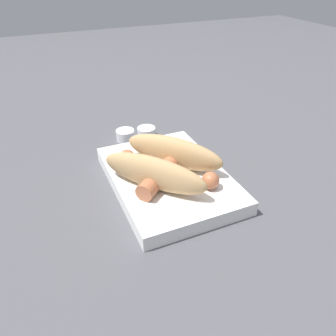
# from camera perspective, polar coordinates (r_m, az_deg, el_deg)

# --- Properties ---
(ground_plane) EXTENTS (3.00, 3.00, 0.00)m
(ground_plane) POSITION_cam_1_polar(r_m,az_deg,el_deg) (0.61, 0.00, -2.88)
(ground_plane) COLOR #4C4C51
(food_tray) EXTENTS (0.28, 0.20, 0.03)m
(food_tray) POSITION_cam_1_polar(r_m,az_deg,el_deg) (0.60, 0.00, -1.85)
(food_tray) COLOR white
(food_tray) RESTS_ON ground_plane
(bread_roll) EXTENTS (0.22, 0.21, 0.06)m
(bread_roll) POSITION_cam_1_polar(r_m,az_deg,el_deg) (0.57, -0.68, 1.06)
(bread_roll) COLOR tan
(bread_roll) RESTS_ON food_tray
(sausage) EXTENTS (0.16, 0.15, 0.03)m
(sausage) POSITION_cam_1_polar(r_m,az_deg,el_deg) (0.58, -0.24, -0.07)
(sausage) COLOR #B26642
(sausage) RESTS_ON food_tray
(pickled_veggies) EXTENTS (0.06, 0.07, 0.00)m
(pickled_veggies) POSITION_cam_1_polar(r_m,az_deg,el_deg) (0.64, 2.83, 2.10)
(pickled_veggies) COLOR orange
(pickled_veggies) RESTS_ON food_tray
(condiment_cup_near) EXTENTS (0.04, 0.04, 0.02)m
(condiment_cup_near) POSITION_cam_1_polar(r_m,az_deg,el_deg) (0.77, -3.78, 6.08)
(condiment_cup_near) COLOR white
(condiment_cup_near) RESTS_ON ground_plane
(condiment_cup_far) EXTENTS (0.04, 0.04, 0.02)m
(condiment_cup_far) POSITION_cam_1_polar(r_m,az_deg,el_deg) (0.76, -7.43, 5.60)
(condiment_cup_far) COLOR white
(condiment_cup_far) RESTS_ON ground_plane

